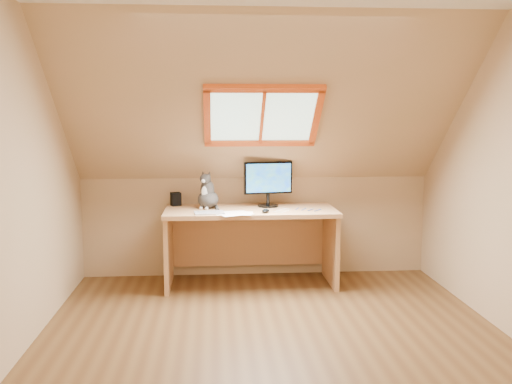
{
  "coord_description": "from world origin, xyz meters",
  "views": [
    {
      "loc": [
        -0.43,
        -3.97,
        1.64
      ],
      "look_at": [
        -0.06,
        1.0,
        0.96
      ],
      "focal_mm": 40.0,
      "sensor_mm": 36.0,
      "label": 1
    }
  ],
  "objects": [
    {
      "name": "cables",
      "position": [
        0.36,
        1.26,
        0.75
      ],
      "size": [
        0.51,
        0.26,
        0.01
      ],
      "color": "silver",
      "rests_on": "desk"
    },
    {
      "name": "ground",
      "position": [
        0.0,
        0.0,
        0.0
      ],
      "size": [
        3.5,
        3.5,
        0.0
      ],
      "primitive_type": "plane",
      "color": "brown",
      "rests_on": "ground"
    },
    {
      "name": "mouse",
      "position": [
        0.04,
        1.15,
        0.76
      ],
      "size": [
        0.1,
        0.13,
        0.03
      ],
      "primitive_type": "ellipsoid",
      "rotation": [
        0.0,
        0.0,
        -0.4
      ],
      "color": "black",
      "rests_on": "desk"
    },
    {
      "name": "monitor",
      "position": [
        0.1,
        1.5,
        1.0
      ],
      "size": [
        0.48,
        0.2,
        0.44
      ],
      "color": "black",
      "rests_on": "desk"
    },
    {
      "name": "desk_speaker",
      "position": [
        -0.8,
        1.63,
        0.81
      ],
      "size": [
        0.12,
        0.12,
        0.13
      ],
      "primitive_type": "cube",
      "rotation": [
        0.0,
        0.0,
        0.35
      ],
      "color": "black",
      "rests_on": "desk"
    },
    {
      "name": "room_shell",
      "position": [
        0.0,
        -0.09,
        1.43
      ],
      "size": [
        3.52,
        3.52,
        2.41
      ],
      "color": "tan",
      "rests_on": "ground"
    },
    {
      "name": "cat",
      "position": [
        -0.49,
        1.44,
        0.87
      ],
      "size": [
        0.28,
        0.3,
        0.37
      ],
      "color": "#484340",
      "rests_on": "desk"
    },
    {
      "name": "desk",
      "position": [
        -0.08,
        1.45,
        0.52
      ],
      "size": [
        1.63,
        0.71,
        0.74
      ],
      "color": "tan",
      "rests_on": "ground"
    },
    {
      "name": "graphics_tablet",
      "position": [
        -0.47,
        1.16,
        0.75
      ],
      "size": [
        0.29,
        0.22,
        0.01
      ],
      "primitive_type": "cube",
      "rotation": [
        0.0,
        0.0,
        0.1
      ],
      "color": "#B2B2B7",
      "rests_on": "desk"
    },
    {
      "name": "papers",
      "position": [
        -0.23,
        1.12,
        0.75
      ],
      "size": [
        0.35,
        0.3,
        0.01
      ],
      "color": "white",
      "rests_on": "desk"
    }
  ]
}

